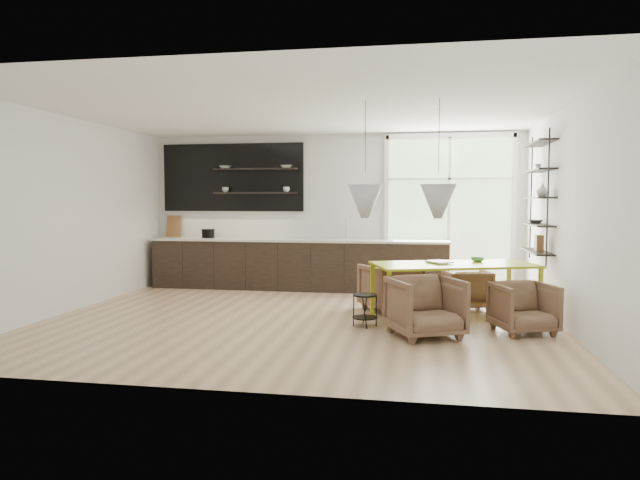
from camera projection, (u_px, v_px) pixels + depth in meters
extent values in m
cube|color=#D9B28B|center=(300.00, 320.00, 7.93)|extent=(7.00, 6.00, 0.01)
cube|color=white|center=(332.00, 211.00, 10.77)|extent=(7.00, 0.02, 2.90)
cube|color=white|center=(68.00, 215.00, 8.43)|extent=(0.02, 6.00, 2.90)
cube|color=white|center=(569.00, 217.00, 7.22)|extent=(0.02, 6.00, 2.90)
cube|color=white|center=(299.00, 109.00, 7.72)|extent=(7.00, 6.00, 0.01)
cube|color=#B2D1A5|center=(449.00, 212.00, 10.37)|extent=(2.20, 0.02, 2.70)
cube|color=white|center=(449.00, 212.00, 10.34)|extent=(2.30, 0.08, 2.80)
cone|color=silver|center=(365.00, 201.00, 7.16)|extent=(0.44, 0.44, 0.42)
cone|color=silver|center=(438.00, 201.00, 7.00)|extent=(0.44, 0.44, 0.42)
cylinder|color=black|center=(365.00, 137.00, 7.10)|extent=(0.01, 0.01, 0.89)
cylinder|color=black|center=(439.00, 135.00, 6.94)|extent=(0.01, 0.01, 0.89)
cube|color=black|center=(298.00, 265.00, 10.62)|extent=(5.50, 0.65, 0.90)
cube|color=silver|center=(298.00, 240.00, 10.58)|extent=(5.54, 0.69, 0.04)
cube|color=white|center=(301.00, 224.00, 10.88)|extent=(5.50, 0.02, 0.55)
cube|color=black|center=(233.00, 178.00, 11.02)|extent=(2.80, 0.06, 1.30)
cube|color=black|center=(255.00, 169.00, 10.79)|extent=(1.60, 0.28, 0.03)
cube|color=black|center=(256.00, 193.00, 10.82)|extent=(1.60, 0.28, 0.03)
cube|color=brown|center=(174.00, 226.00, 11.24)|extent=(0.30, 0.10, 0.42)
cylinder|color=silver|center=(347.00, 230.00, 10.51)|extent=(0.02, 0.02, 0.40)
imported|color=white|center=(225.00, 167.00, 10.89)|extent=(0.22, 0.22, 0.05)
imported|color=white|center=(286.00, 167.00, 10.68)|extent=(0.22, 0.22, 0.05)
imported|color=white|center=(225.00, 190.00, 10.92)|extent=(0.12, 0.12, 0.10)
imported|color=white|center=(286.00, 189.00, 10.71)|extent=(0.12, 0.12, 0.10)
cylinder|color=black|center=(208.00, 234.00, 10.92)|extent=(0.24, 0.24, 0.15)
cube|color=black|center=(548.00, 198.00, 7.82)|extent=(0.02, 0.02, 1.90)
cube|color=black|center=(531.00, 198.00, 9.00)|extent=(0.02, 0.02, 1.90)
cube|color=black|center=(537.00, 252.00, 8.46)|extent=(0.26, 1.20, 0.02)
cube|color=black|center=(538.00, 225.00, 8.43)|extent=(0.26, 1.20, 0.02)
cube|color=black|center=(539.00, 198.00, 8.41)|extent=(0.26, 1.20, 0.02)
cube|color=black|center=(540.00, 171.00, 8.38)|extent=(0.26, 1.20, 0.03)
cube|color=black|center=(540.00, 143.00, 8.35)|extent=(0.26, 1.20, 0.03)
imported|color=white|center=(543.00, 190.00, 8.15)|extent=(0.18, 0.18, 0.19)
imported|color=#333338|center=(535.00, 222.00, 8.63)|extent=(0.22, 0.22, 0.05)
imported|color=white|center=(538.00, 167.00, 8.47)|extent=(0.10, 0.10, 0.09)
cube|color=brown|center=(539.00, 243.00, 8.36)|extent=(0.10, 0.18, 0.24)
cube|color=#A3B113|center=(454.00, 265.00, 7.83)|extent=(2.38, 1.63, 0.03)
cube|color=#A3B113|center=(389.00, 301.00, 7.26)|extent=(0.06, 0.06, 0.76)
cube|color=#A3B113|center=(372.00, 290.00, 8.13)|extent=(0.06, 0.06, 0.76)
cube|color=#A3B113|center=(540.00, 297.00, 7.58)|extent=(0.06, 0.06, 0.76)
cube|color=#A3B113|center=(509.00, 287.00, 8.45)|extent=(0.06, 0.06, 0.76)
imported|color=brown|center=(391.00, 287.00, 8.60)|extent=(1.07, 1.07, 0.71)
imported|color=brown|center=(467.00, 289.00, 8.69)|extent=(0.78, 0.79, 0.61)
imported|color=brown|center=(425.00, 307.00, 6.93)|extent=(1.06, 1.07, 0.74)
imported|color=brown|center=(524.00, 308.00, 7.14)|extent=(0.86, 0.88, 0.64)
cylinder|color=black|center=(365.00, 295.00, 7.50)|extent=(0.32, 0.32, 0.02)
cylinder|color=black|center=(365.00, 317.00, 7.52)|extent=(0.34, 0.34, 0.01)
cylinder|color=black|center=(376.00, 311.00, 7.50)|extent=(0.01, 0.01, 0.42)
cylinder|color=black|center=(365.00, 309.00, 7.66)|extent=(0.01, 0.01, 0.42)
cylinder|color=black|center=(354.00, 310.00, 7.53)|extent=(0.01, 0.01, 0.42)
cylinder|color=black|center=(365.00, 313.00, 7.36)|extent=(0.01, 0.01, 0.42)
imported|color=white|center=(432.00, 263.00, 7.81)|extent=(0.40, 0.43, 0.03)
imported|color=#497E4E|center=(477.00, 260.00, 8.07)|extent=(0.20, 0.20, 0.06)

